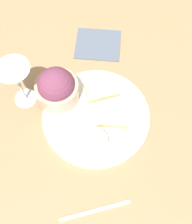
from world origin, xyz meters
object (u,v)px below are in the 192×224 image
(sauce_ramekin, at_px, (96,141))
(fork, at_px, (95,211))
(wine_glass, at_px, (16,78))
(salad_bowl, at_px, (57,88))
(napkin, at_px, (98,44))
(cheese_toast_far, at_px, (114,117))
(cheese_toast_near, at_px, (101,89))

(sauce_ramekin, xyz_separation_m, fork, (0.03, -0.16, -0.03))
(wine_glass, height_order, fork, wine_glass)
(sauce_ramekin, bearing_deg, wine_glass, 156.17)
(salad_bowl, xyz_separation_m, napkin, (0.07, 0.21, -0.06))
(salad_bowl, bearing_deg, cheese_toast_far, -13.21)
(wine_glass, bearing_deg, napkin, 54.48)
(cheese_toast_near, distance_m, wine_glass, 0.22)
(wine_glass, height_order, napkin, wine_glass)
(salad_bowl, xyz_separation_m, wine_glass, (-0.09, -0.02, 0.05))
(cheese_toast_near, bearing_deg, fork, -81.47)
(cheese_toast_near, xyz_separation_m, cheese_toast_far, (0.05, -0.08, 0.00))
(salad_bowl, height_order, sauce_ramekin, salad_bowl)
(napkin, bearing_deg, wine_glass, -125.52)
(sauce_ramekin, height_order, wine_glass, wine_glass)
(cheese_toast_far, xyz_separation_m, wine_glass, (-0.25, 0.02, 0.08))
(fork, bearing_deg, napkin, 100.31)
(cheese_toast_near, xyz_separation_m, fork, (0.05, -0.31, -0.02))
(sauce_ramekin, bearing_deg, salad_bowl, 137.98)
(cheese_toast_far, bearing_deg, napkin, 110.30)
(cheese_toast_near, relative_size, cheese_toast_far, 1.11)
(wine_glass, xyz_separation_m, napkin, (0.16, 0.23, -0.10))
(wine_glass, xyz_separation_m, fork, (0.25, -0.25, -0.10))
(cheese_toast_near, bearing_deg, napkin, 103.52)
(sauce_ramekin, bearing_deg, cheese_toast_far, 66.63)
(fork, bearing_deg, cheese_toast_far, 89.16)
(cheese_toast_near, bearing_deg, cheese_toast_far, -56.56)
(salad_bowl, relative_size, sauce_ramekin, 1.99)
(salad_bowl, height_order, napkin, salad_bowl)
(napkin, distance_m, fork, 0.49)
(salad_bowl, height_order, fork, salad_bowl)
(napkin, bearing_deg, fork, -79.69)
(cheese_toast_far, bearing_deg, wine_glass, 175.49)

